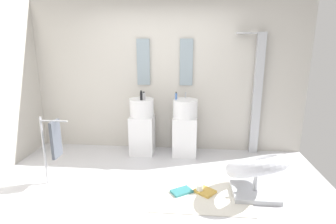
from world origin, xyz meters
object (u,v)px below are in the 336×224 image
Objects in this scene: pedestal_sink_left at (142,126)px; towel_rack at (54,141)px; lounge_chair at (256,169)px; pedestal_sink_right at (185,127)px; shower_column at (256,92)px; magazine_ochre at (205,191)px; soap_bottle_blue at (176,96)px; magazine_teal at (182,191)px; coffee_mug at (200,188)px; soap_bottle_black at (141,96)px; soap_bottle_grey at (144,96)px.

pedestal_sink_left is 1.52m from towel_rack.
pedestal_sink_right is at bearing 127.75° from lounge_chair.
pedestal_sink_left is 0.52× the size of shower_column.
pedestal_sink_right reaches higher than magazine_ochre.
shower_column reaches higher than soap_bottle_blue.
shower_column reaches higher than magazine_teal.
towel_rack is (-2.88, -1.38, -0.45)m from shower_column.
shower_column reaches higher than magazine_ochre.
coffee_mug is 1.77m from soap_bottle_black.
shower_column is at bearing 25.62° from towel_rack.
pedestal_sink_right is 0.87m from soap_bottle_grey.
pedestal_sink_left is 2.02m from shower_column.
pedestal_sink_left is 0.73m from pedestal_sink_right.
soap_bottle_black reaches higher than soap_bottle_blue.
soap_bottle_grey reaches higher than lounge_chair.
lounge_chair reaches higher than coffee_mug.
soap_bottle_grey reaches higher than pedestal_sink_right.
shower_column is 16.12× the size of soap_bottle_blue.
pedestal_sink_right is 1.35m from magazine_ochre.
shower_column is at bearing 9.72° from soap_bottle_grey.
soap_bottle_black is at bearing -80.55° from pedestal_sink_left.
lounge_chair is 2.64m from towel_rack.
magazine_ochre is 1.83m from soap_bottle_black.
magazine_ochre is 0.30m from magazine_teal.
coffee_mug is (-0.95, -1.44, -1.02)m from shower_column.
coffee_mug is at bearing -177.49° from lounge_chair.
pedestal_sink_right is 7.51× the size of soap_bottle_grey.
magazine_ochre is 1.65m from soap_bottle_blue.
coffee_mug is 0.86× the size of soap_bottle_blue.
shower_column is at bearing 6.22° from pedestal_sink_left.
soap_bottle_black is 1.26× the size of soap_bottle_blue.
lounge_chair is 4.15× the size of magazine_teal.
soap_bottle_blue is 0.53m from soap_bottle_grey.
magazine_ochre is at bearing -69.77° from soap_bottle_blue.
pedestal_sink_left is at bearing 144.19° from lounge_chair.
soap_bottle_black is at bearing 130.09° from coffee_mug.
shower_column is 3.23m from towel_rack.
towel_rack is at bearing -145.32° from pedestal_sink_right.
pedestal_sink_right is at bearing 100.78° from coffee_mug.
towel_rack is 3.65× the size of magazine_teal.
towel_rack is at bearing -142.88° from magazine_ochre.
magazine_teal is 1.67m from soap_bottle_grey.
pedestal_sink_right is 1.34m from shower_column.
magazine_ochre is at bearing -121.50° from shower_column.
towel_rack is 1.53m from soap_bottle_grey.
towel_rack is (-0.96, -1.17, 0.14)m from pedestal_sink_left.
magazine_ochre is (0.30, -1.23, -0.46)m from pedestal_sink_right.
pedestal_sink_left is 4.52× the size of magazine_ochre.
towel_rack is 8.72× the size of coffee_mug.
lounge_chair is 1.76m from soap_bottle_blue.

